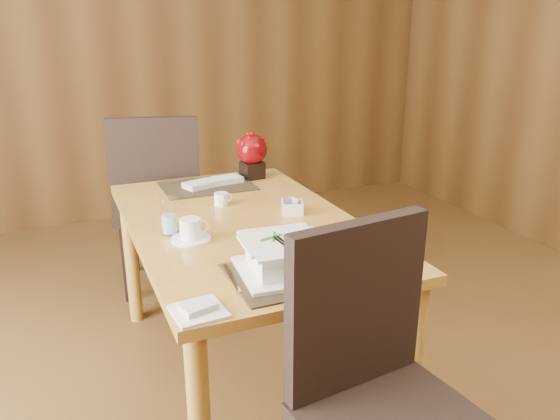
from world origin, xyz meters
name	(u,v)px	position (x,y,z in m)	size (l,w,h in m)	color
back_wall	(137,41)	(0.00, 3.00, 1.40)	(5.00, 0.02, 2.80)	brown
dining_table	(244,242)	(0.00, 0.60, 0.65)	(0.90, 1.50, 0.75)	#BF8A35
placemat_near	(298,273)	(0.00, 0.05, 0.75)	(0.45, 0.33, 0.01)	black
placemat_far	(207,186)	(0.00, 1.15, 0.75)	(0.45, 0.33, 0.01)	black
soup_setting	(284,257)	(-0.04, 0.08, 0.81)	(0.31, 0.31, 0.12)	white
coffee_cup	(191,231)	(-0.25, 0.48, 0.79)	(0.15, 0.15, 0.09)	white
water_glass	(169,216)	(-0.31, 0.57, 0.82)	(0.07, 0.07, 0.15)	white
creamer_jug	(221,199)	(-0.02, 0.83, 0.78)	(0.08, 0.08, 0.06)	white
sugar_caddy	(292,207)	(0.23, 0.61, 0.78)	(0.09, 0.09, 0.05)	white
berry_decor	(252,153)	(0.26, 1.21, 0.88)	(0.16, 0.16, 0.24)	black
napkins_far	(215,182)	(0.04, 1.15, 0.77)	(0.31, 0.11, 0.03)	silver
bread_plate	(198,311)	(-0.37, -0.07, 0.75)	(0.15, 0.15, 0.01)	white
near_chair	(380,384)	(0.07, -0.36, 0.58)	(0.53, 0.53, 1.02)	black
far_chair	(159,195)	(-0.17, 1.57, 0.60)	(0.61, 0.61, 1.07)	black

